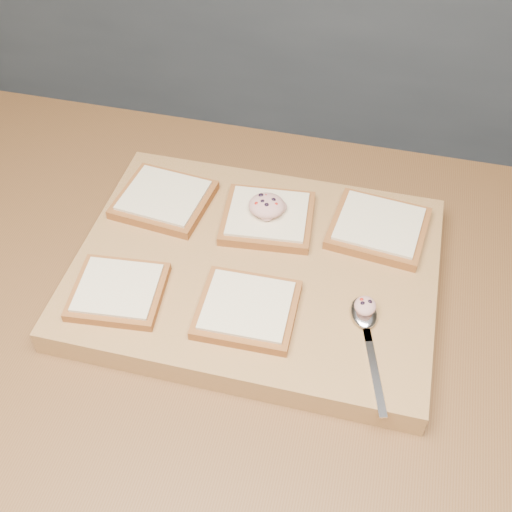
{
  "coord_description": "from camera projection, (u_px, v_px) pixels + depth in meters",
  "views": [
    {
      "loc": [
        -0.0,
        -0.52,
        1.6
      ],
      "look_at": [
        -0.14,
        0.05,
        0.95
      ],
      "focal_mm": 45.0,
      "sensor_mm": 36.0,
      "label": 1
    }
  ],
  "objects": [
    {
      "name": "island_counter",
      "position": [
        323.0,
        471.0,
        1.19
      ],
      "size": [
        2.0,
        0.8,
        0.9
      ],
      "color": "slate",
      "rests_on": "ground"
    },
    {
      "name": "spoon",
      "position": [
        365.0,
        321.0,
        0.81
      ],
      "size": [
        0.07,
        0.17,
        0.01
      ],
      "color": "silver",
      "rests_on": "cutting_board"
    },
    {
      "name": "bread_far_right",
      "position": [
        379.0,
        227.0,
        0.92
      ],
      "size": [
        0.14,
        0.13,
        0.02
      ],
      "color": "brown",
      "rests_on": "cutting_board"
    },
    {
      "name": "bread_near_center",
      "position": [
        247.0,
        309.0,
        0.82
      ],
      "size": [
        0.13,
        0.12,
        0.02
      ],
      "color": "brown",
      "rests_on": "cutting_board"
    },
    {
      "name": "cutting_board",
      "position": [
        256.0,
        271.0,
        0.9
      ],
      "size": [
        0.49,
        0.37,
        0.04
      ],
      "primitive_type": "cube",
      "color": "#A87248",
      "rests_on": "island_counter"
    },
    {
      "name": "spoon_salad",
      "position": [
        365.0,
        306.0,
        0.81
      ],
      "size": [
        0.03,
        0.03,
        0.02
      ],
      "color": "tan",
      "rests_on": "spoon"
    },
    {
      "name": "bread_near_left",
      "position": [
        118.0,
        291.0,
        0.84
      ],
      "size": [
        0.13,
        0.12,
        0.02
      ],
      "color": "brown",
      "rests_on": "cutting_board"
    },
    {
      "name": "bread_far_left",
      "position": [
        164.0,
        199.0,
        0.96
      ],
      "size": [
        0.14,
        0.13,
        0.02
      ],
      "color": "brown",
      "rests_on": "cutting_board"
    },
    {
      "name": "bread_far_center",
      "position": [
        268.0,
        217.0,
        0.93
      ],
      "size": [
        0.14,
        0.13,
        0.02
      ],
      "color": "brown",
      "rests_on": "cutting_board"
    },
    {
      "name": "back_counter",
      "position": [
        397.0,
        61.0,
        2.11
      ],
      "size": [
        3.6,
        0.62,
        0.94
      ],
      "color": "slate",
      "rests_on": "ground"
    },
    {
      "name": "tuna_salad_dollop",
      "position": [
        267.0,
        205.0,
        0.92
      ],
      "size": [
        0.05,
        0.05,
        0.02
      ],
      "color": "tan",
      "rests_on": "bread_far_center"
    }
  ]
}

